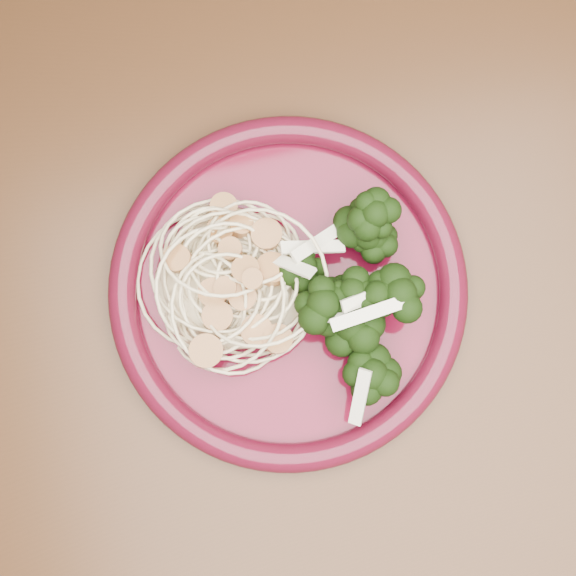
{
  "coord_description": "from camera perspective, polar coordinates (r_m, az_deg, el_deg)",
  "views": [
    {
      "loc": [
        0.06,
        -0.05,
        1.36
      ],
      "look_at": [
        0.08,
        0.03,
        0.77
      ],
      "focal_mm": 50.0,
      "sensor_mm": 36.0,
      "label": 1
    }
  ],
  "objects": [
    {
      "name": "broccoli_pile",
      "position": [
        0.59,
        4.96,
        -0.62
      ],
      "size": [
        0.13,
        0.16,
        0.05
      ],
      "primitive_type": "ellipsoid",
      "rotation": [
        0.0,
        0.0,
        -0.39
      ],
      "color": "black",
      "rests_on": "dinner_plate"
    },
    {
      "name": "spaghetti_pile",
      "position": [
        0.6,
        -3.97,
        0.61
      ],
      "size": [
        0.15,
        0.14,
        0.03
      ],
      "primitive_type": "ellipsoid",
      "rotation": [
        0.0,
        0.0,
        -0.39
      ],
      "color": "beige",
      "rests_on": "dinner_plate"
    },
    {
      "name": "onion_garnish",
      "position": [
        0.56,
        5.22,
        -0.22
      ],
      "size": [
        0.09,
        0.11,
        0.05
      ],
      "primitive_type": null,
      "rotation": [
        0.0,
        0.0,
        -0.39
      ],
      "color": "white",
      "rests_on": "broccoli_pile"
    },
    {
      "name": "dinner_plate",
      "position": [
        0.61,
        0.0,
        -0.13
      ],
      "size": [
        0.36,
        0.36,
        0.02
      ],
      "rotation": [
        0.0,
        0.0,
        -0.39
      ],
      "color": "#53091B",
      "rests_on": "dining_table"
    },
    {
      "name": "scallop_cluster",
      "position": [
        0.57,
        -4.2,
        1.1
      ],
      "size": [
        0.15,
        0.15,
        0.04
      ],
      "primitive_type": null,
      "rotation": [
        0.0,
        0.0,
        -0.39
      ],
      "color": "#B47C44",
      "rests_on": "spaghetti_pile"
    },
    {
      "name": "dining_table",
      "position": [
        0.72,
        -5.43,
        -4.8
      ],
      "size": [
        1.2,
        0.8,
        0.75
      ],
      "color": "#472814",
      "rests_on": "ground"
    }
  ]
}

